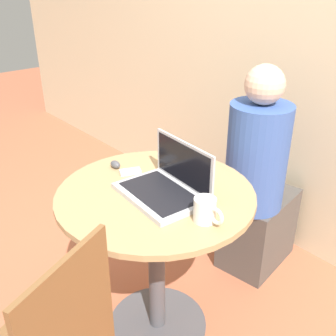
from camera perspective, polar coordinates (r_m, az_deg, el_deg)
name	(u,v)px	position (r m, az deg, el deg)	size (l,w,h in m)	color
ground_plane	(158,325)	(2.12, -1.50, -21.78)	(12.00, 12.00, 0.00)	#B26042
back_wall	(318,32)	(2.29, 20.99, 17.90)	(7.00, 0.05, 2.60)	beige
round_table	(156,233)	(1.74, -1.72, -9.37)	(0.82, 0.82, 0.77)	#4C4C51
laptop	(167,185)	(1.58, -0.20, -2.49)	(0.38, 0.28, 0.21)	#B7B7BC
cell_phone	(130,172)	(1.77, -5.50, -0.52)	(0.08, 0.11, 0.02)	silver
computer_mouse	(116,164)	(1.83, -7.53, 0.56)	(0.06, 0.04, 0.04)	#4C4C51
coffee_cup	(206,210)	(1.42, 5.53, -6.13)	(0.13, 0.08, 0.09)	white
person_seated	(257,190)	(2.22, 12.85, -3.17)	(0.36, 0.51, 1.20)	#4C4742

